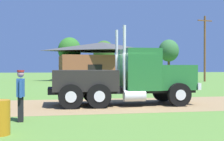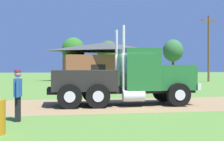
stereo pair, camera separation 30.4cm
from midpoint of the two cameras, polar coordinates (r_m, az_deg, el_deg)
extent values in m
plane|color=#527C31|center=(15.34, 1.79, -6.28)|extent=(200.00, 200.00, 0.00)
cube|color=olive|center=(15.34, 1.79, -6.27)|extent=(120.00, 5.93, 0.01)
cube|color=black|center=(15.14, 1.19, -3.56)|extent=(7.06, 1.52, 0.28)
cube|color=#23662D|center=(15.85, 10.50, -1.19)|extent=(1.83, 1.98, 1.21)
cube|color=silver|center=(16.24, 13.67, -2.66)|extent=(0.16, 2.17, 0.32)
cube|color=#23662D|center=(15.31, 4.43, 0.22)|extent=(1.65, 2.27, 1.99)
cube|color=#2D3D4C|center=(15.55, 7.43, 1.69)|extent=(0.04, 1.89, 0.88)
cylinder|color=silver|center=(15.97, 0.33, 2.10)|extent=(0.14, 0.14, 3.03)
cylinder|color=silver|center=(14.22, 1.70, 2.29)|extent=(0.14, 0.14, 3.03)
cylinder|color=silver|center=(14.28, 3.54, -4.68)|extent=(1.00, 0.52, 0.52)
cube|color=black|center=(14.85, -5.76, -1.79)|extent=(2.99, 2.27, 0.96)
cylinder|color=black|center=(16.92, 8.82, -3.78)|extent=(1.10, 0.30, 1.10)
cylinder|color=silver|center=(17.07, 8.65, -3.74)|extent=(0.49, 0.04, 0.49)
cylinder|color=black|center=(14.82, 11.74, -4.40)|extent=(1.10, 0.30, 1.10)
cylinder|color=silver|center=(14.67, 11.98, -4.45)|extent=(0.49, 0.04, 0.49)
cylinder|color=black|center=(15.97, -8.59, -4.03)|extent=(1.10, 0.30, 1.10)
cylinder|color=silver|center=(16.13, -8.61, -3.99)|extent=(0.49, 0.04, 0.49)
cylinder|color=black|center=(13.72, -8.26, -4.78)|extent=(1.10, 0.30, 1.10)
cylinder|color=silver|center=(13.56, -8.23, -4.85)|extent=(0.49, 0.04, 0.49)
cylinder|color=black|center=(16.06, -4.12, -4.00)|extent=(1.10, 0.30, 1.10)
cylinder|color=silver|center=(16.22, -4.18, -3.96)|extent=(0.49, 0.04, 0.49)
cylinder|color=black|center=(13.83, -3.06, -4.74)|extent=(1.10, 0.30, 1.10)
cylinder|color=silver|center=(13.67, -2.97, -4.80)|extent=(0.49, 0.04, 0.49)
cube|color=#264C8C|center=(10.92, -17.26, -3.03)|extent=(0.29, 0.46, 0.60)
sphere|color=gray|center=(10.91, -17.27, -0.64)|extent=(0.23, 0.23, 0.23)
cylinder|color=maroon|center=(10.90, -17.27, -0.09)|extent=(0.24, 0.24, 0.06)
cube|color=black|center=(11.09, -17.23, -6.73)|extent=(0.19, 0.17, 0.85)
cube|color=black|center=(10.90, -17.28, -6.86)|extent=(0.19, 0.17, 0.85)
cylinder|color=#264C8C|center=(11.20, -17.19, -3.09)|extent=(0.10, 0.10, 0.57)
cylinder|color=#264C8C|center=(10.66, -17.34, -3.28)|extent=(0.10, 0.10, 0.57)
cube|color=brown|center=(43.05, -1.95, 0.41)|extent=(11.97, 8.26, 3.45)
pyramid|color=#424242|center=(43.15, -1.95, 4.39)|extent=(12.57, 8.67, 1.27)
cube|color=black|center=(38.91, -3.36, -0.52)|extent=(1.80, 0.14, 2.20)
cylinder|color=brown|center=(42.13, 16.53, 3.86)|extent=(0.26, 0.26, 8.55)
cube|color=brown|center=(42.51, 16.54, 8.81)|extent=(2.19, 0.54, 0.14)
cylinder|color=#513823|center=(45.77, -8.01, 0.17)|extent=(0.44, 0.44, 3.05)
ellipsoid|color=#2B6721|center=(45.84, -8.02, 3.76)|extent=(3.38, 3.38, 3.71)
cylinder|color=#513823|center=(55.44, -1.64, 0.21)|extent=(0.44, 0.44, 2.99)
ellipsoid|color=#325A1F|center=(55.51, -1.64, 3.34)|extent=(3.86, 3.86, 4.25)
cylinder|color=#513823|center=(57.86, 10.27, 0.45)|extent=(0.44, 0.44, 3.47)
ellipsoid|color=#2F6132|center=(57.95, 10.27, 3.63)|extent=(3.70, 3.70, 4.07)
camera|label=1|loc=(0.15, -90.53, -0.01)|focal=49.60mm
camera|label=2|loc=(0.15, 89.47, 0.01)|focal=49.60mm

